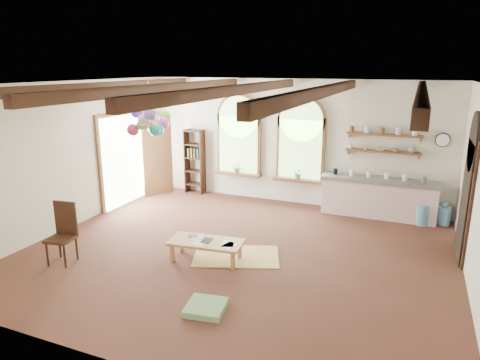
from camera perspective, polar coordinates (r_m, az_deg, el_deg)
The scene contains 27 objects.
floor at distance 8.42m, azimuth -0.37°, elevation -9.64°, with size 8.00×8.00×0.00m, color #552B23.
ceiling_beams at distance 7.66m, azimuth -0.41°, elevation 11.93°, with size 6.20×6.80×0.18m, color #361911, non-canonical shape.
window_left at distance 11.51m, azimuth -0.17°, elevation 5.61°, with size 1.30×0.28×2.20m.
window_right at distance 10.97m, azimuth 8.08°, elevation 5.00°, with size 1.30×0.28×2.20m.
left_doorway at distance 11.48m, azimuth -15.23°, elevation 2.61°, with size 0.10×1.90×2.50m, color brown.
right_doorway at distance 8.93m, azimuth 27.85°, elevation -2.44°, with size 0.10×1.30×2.40m, color black.
kitchen_counter at distance 10.71m, azimuth 17.94°, elevation -2.21°, with size 2.68×0.62×0.94m.
wall_shelf_lower at distance 10.63m, azimuth 18.49°, elevation 3.60°, with size 1.70×0.24×0.04m, color brown.
wall_shelf_upper at distance 10.57m, azimuth 18.67°, elevation 5.73°, with size 1.70×0.24×0.04m, color brown.
wall_clock at distance 10.64m, azimuth 25.41°, elevation 4.85°, with size 0.32×0.32×0.04m, color black.
bookshelf at distance 12.11m, azimuth -6.06°, elevation 2.47°, with size 0.53×0.32×1.80m.
coffee_table at distance 8.00m, azimuth -4.54°, elevation -8.39°, with size 1.42×0.77×0.39m.
side_chair at distance 8.56m, azimuth -22.59°, elevation -8.08°, with size 0.51×0.51×1.12m.
floor_mat at distance 8.26m, azimuth -0.49°, elevation -10.10°, with size 1.60×0.99×0.02m, color tan.
floor_cushion at distance 6.62m, azimuth -4.58°, elevation -16.57°, with size 0.57×0.57×0.10m, color #6B9164.
water_jug_a at distance 10.79m, azimuth 25.53°, elevation -4.19°, with size 0.28×0.28×0.55m.
water_jug_b at distance 10.58m, azimuth 23.16°, elevation -4.07°, with size 0.33×0.33×0.63m.
balloon_cluster at distance 9.59m, azimuth -11.96°, elevation 7.65°, with size 0.80×0.88×1.16m.
table_book at distance 8.27m, azimuth -6.77°, elevation -7.21°, with size 0.17×0.25×0.02m, color olive.
tablet at distance 7.98m, azimuth -4.48°, elevation -8.05°, with size 0.17×0.24×0.01m, color black.
potted_plant_left at distance 11.56m, azimuth -0.37°, elevation 1.71°, with size 0.27×0.23×0.30m, color #598C4C.
potted_plant_right at distance 11.03m, azimuth 7.79°, elevation 0.91°, with size 0.27×0.23×0.30m, color #598C4C.
shelf_cup_a at distance 10.69m, azimuth 14.52°, elevation 4.34°, with size 0.12×0.10×0.10m, color white.
shelf_cup_b at distance 10.65m, azimuth 16.38°, elevation 4.15°, with size 0.10×0.10×0.09m, color beige.
shelf_bowl_a at distance 10.63m, azimuth 18.24°, elevation 3.87°, with size 0.22×0.22×0.05m, color beige.
shelf_bowl_b at distance 10.61m, azimuth 20.13°, elevation 3.71°, with size 0.20×0.20×0.06m, color #8C664C.
shelf_vase at distance 10.59m, azimuth 22.05°, elevation 3.87°, with size 0.18×0.18×0.19m, color slate.
Camera 1 is at (2.98, -7.05, 3.51)m, focal length 32.00 mm.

